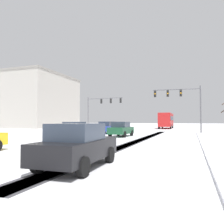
% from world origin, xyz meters
% --- Properties ---
extents(wheel_track_left_lane, '(1.04, 31.74, 0.01)m').
position_xyz_m(wheel_track_left_lane, '(4.82, 14.43, 0.00)').
color(wheel_track_left_lane, '#424247').
rests_on(wheel_track_left_lane, ground).
extents(wheel_track_right_lane, '(0.73, 31.74, 0.01)m').
position_xyz_m(wheel_track_right_lane, '(4.83, 14.43, 0.00)').
color(wheel_track_right_lane, '#424247').
rests_on(wheel_track_right_lane, ground).
extents(traffic_signal_far_left, '(7.44, 0.61, 6.50)m').
position_xyz_m(traffic_signal_far_left, '(-7.40, 34.71, 4.83)').
color(traffic_signal_far_left, '#56565B').
rests_on(traffic_signal_far_left, ground).
extents(traffic_signal_near_right, '(6.47, 0.81, 6.50)m').
position_xyz_m(traffic_signal_near_right, '(7.81, 26.64, 4.80)').
color(traffic_signal_near_right, '#56565B').
rests_on(traffic_signal_near_right, ground).
extents(car_blue_lead, '(1.90, 4.14, 1.62)m').
position_xyz_m(car_blue_lead, '(-1.70, 22.85, 0.82)').
color(car_blue_lead, '#233899').
rests_on(car_blue_lead, ground).
extents(car_dark_green_second, '(1.95, 4.16, 1.62)m').
position_xyz_m(car_dark_green_second, '(1.89, 17.91, 0.82)').
color(car_dark_green_second, '#194C2D').
rests_on(car_dark_green_second, ground).
extents(car_silver_third, '(1.85, 4.11, 1.62)m').
position_xyz_m(car_silver_third, '(-1.52, 13.77, 0.82)').
color(car_silver_third, '#B7BABF').
rests_on(car_silver_third, ground).
extents(car_black_fifth, '(1.92, 4.15, 1.62)m').
position_xyz_m(car_black_fifth, '(5.22, 1.96, 0.82)').
color(car_black_fifth, black).
rests_on(car_black_fifth, ground).
extents(bus_oncoming, '(2.85, 11.05, 3.38)m').
position_xyz_m(bus_oncoming, '(3.82, 45.72, 1.99)').
color(bus_oncoming, '#B21E1E').
rests_on(bus_oncoming, ground).
extents(office_building_far_left_block, '(26.97, 19.48, 13.83)m').
position_xyz_m(office_building_far_left_block, '(-35.30, 43.45, 6.92)').
color(office_building_far_left_block, '#B2ADA3').
rests_on(office_building_far_left_block, ground).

